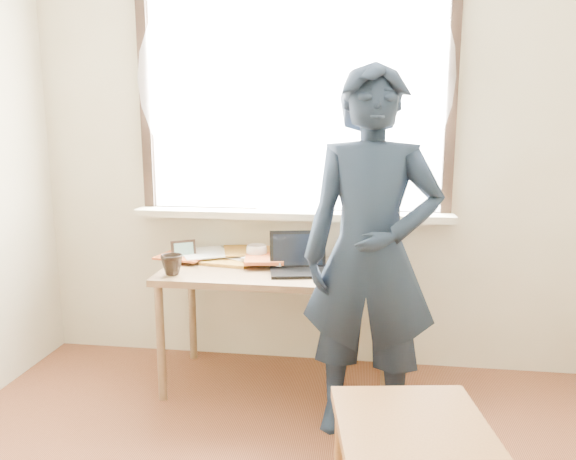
# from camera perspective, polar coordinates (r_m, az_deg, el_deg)

# --- Properties ---
(room_shell) EXTENTS (3.52, 4.02, 2.61)m
(room_shell) POSITION_cam_1_polar(r_m,az_deg,el_deg) (1.52, -1.77, 17.33)
(room_shell) COLOR beige
(room_shell) RESTS_ON ground
(desk) EXTENTS (1.26, 0.63, 0.67)m
(desk) POSITION_cam_1_polar(r_m,az_deg,el_deg) (3.08, -1.01, -5.22)
(desk) COLOR brown
(desk) RESTS_ON ground
(laptop) EXTENTS (0.35, 0.30, 0.21)m
(laptop) POSITION_cam_1_polar(r_m,az_deg,el_deg) (3.00, 1.09, -3.31)
(laptop) COLOR black
(laptop) RESTS_ON desk
(mug_white) EXTENTS (0.16, 0.16, 0.09)m
(mug_white) POSITION_cam_1_polar(r_m,az_deg,el_deg) (3.23, -3.19, -2.35)
(mug_white) COLOR white
(mug_white) RESTS_ON desk
(mug_dark) EXTENTS (0.15, 0.15, 0.11)m
(mug_dark) POSITION_cam_1_polar(r_m,az_deg,el_deg) (3.00, -11.71, -3.48)
(mug_dark) COLOR black
(mug_dark) RESTS_ON desk
(mouse) EXTENTS (0.10, 0.07, 0.04)m
(mouse) POSITION_cam_1_polar(r_m,az_deg,el_deg) (2.93, 6.51, -4.38)
(mouse) COLOR black
(mouse) RESTS_ON desk
(desk_clutter) EXTENTS (0.68, 0.56, 0.06)m
(desk_clutter) POSITION_cam_1_polar(r_m,az_deg,el_deg) (3.25, -3.96, -2.59)
(desk_clutter) COLOR #B9802B
(desk_clutter) RESTS_ON desk
(book_a) EXTENTS (0.27, 0.30, 0.02)m
(book_a) POSITION_cam_1_polar(r_m,az_deg,el_deg) (3.35, -7.31, -2.54)
(book_a) COLOR white
(book_a) RESTS_ON desk
(book_b) EXTENTS (0.27, 0.30, 0.02)m
(book_b) POSITION_cam_1_polar(r_m,az_deg,el_deg) (3.27, 7.06, -2.91)
(book_b) COLOR white
(book_b) RESTS_ON desk
(picture_frame) EXTENTS (0.13, 0.08, 0.11)m
(picture_frame) POSITION_cam_1_polar(r_m,az_deg,el_deg) (3.28, -10.56, -2.16)
(picture_frame) COLOR black
(picture_frame) RESTS_ON desk
(work_chair) EXTENTS (0.56, 0.54, 0.50)m
(work_chair) POSITION_cam_1_polar(r_m,az_deg,el_deg) (2.04, 12.30, -20.11)
(work_chair) COLOR #9A6532
(work_chair) RESTS_ON ground
(person) EXTENTS (0.65, 0.45, 1.72)m
(person) POSITION_cam_1_polar(r_m,az_deg,el_deg) (2.59, 8.41, -2.64)
(person) COLOR black
(person) RESTS_ON ground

